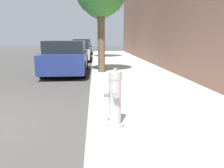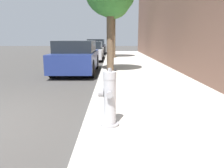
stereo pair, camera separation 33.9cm
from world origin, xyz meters
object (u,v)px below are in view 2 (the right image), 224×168
at_px(fire_hydrant, 109,99).
at_px(parked_car_mid, 89,51).
at_px(parked_car_near, 76,57).
at_px(street_tree_far, 113,2).
at_px(parked_car_far, 96,47).

distance_m(fire_hydrant, parked_car_mid, 12.01).
bearing_deg(parked_car_mid, fire_hydrant, -82.96).
xyz_separation_m(parked_car_near, street_tree_far, (1.62, 6.21, 3.19)).
bearing_deg(parked_car_near, street_tree_far, 75.41).
bearing_deg(parked_car_mid, parked_car_near, -90.20).
bearing_deg(parked_car_mid, parked_car_far, 90.00).
xyz_separation_m(fire_hydrant, parked_car_far, (-1.47, 18.08, 0.13)).
bearing_deg(street_tree_far, parked_car_near, -104.59).
relative_size(parked_car_near, street_tree_far, 0.81).
bearing_deg(fire_hydrant, street_tree_far, 89.43).
xyz_separation_m(fire_hydrant, street_tree_far, (0.12, 12.40, 3.31)).
bearing_deg(fire_hydrant, parked_car_mid, 97.04).
relative_size(parked_car_mid, street_tree_far, 0.83).
relative_size(parked_car_mid, parked_car_far, 1.04).
height_order(parked_car_far, street_tree_far, street_tree_far).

